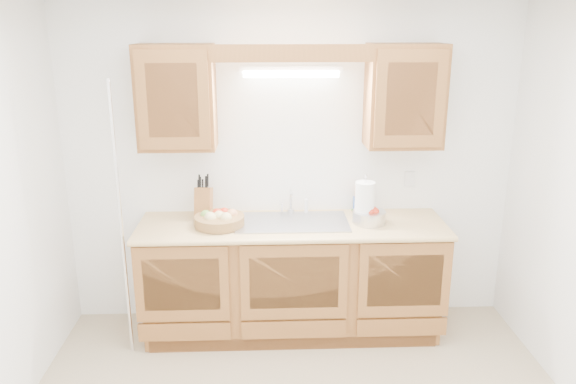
{
  "coord_description": "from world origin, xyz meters",
  "views": [
    {
      "loc": [
        -0.19,
        -2.76,
        2.34
      ],
      "look_at": [
        -0.05,
        0.85,
        1.25
      ],
      "focal_mm": 35.0,
      "sensor_mm": 36.0,
      "label": 1
    }
  ],
  "objects_px": {
    "fruit_basket": "(219,219)",
    "knife_block": "(204,202)",
    "apple_bowl": "(369,216)",
    "paper_towel": "(365,203)"
  },
  "relations": [
    {
      "from": "fruit_basket",
      "to": "knife_block",
      "type": "xyz_separation_m",
      "value": [
        -0.13,
        0.18,
        0.07
      ]
    },
    {
      "from": "paper_towel",
      "to": "knife_block",
      "type": "bearing_deg",
      "value": 172.59
    },
    {
      "from": "fruit_basket",
      "to": "apple_bowl",
      "type": "relative_size",
      "value": 1.66
    },
    {
      "from": "paper_towel",
      "to": "apple_bowl",
      "type": "bearing_deg",
      "value": -21.16
    },
    {
      "from": "fruit_basket",
      "to": "knife_block",
      "type": "bearing_deg",
      "value": 125.97
    },
    {
      "from": "apple_bowl",
      "to": "knife_block",
      "type": "bearing_deg",
      "value": 172.17
    },
    {
      "from": "fruit_basket",
      "to": "knife_block",
      "type": "relative_size",
      "value": 1.27
    },
    {
      "from": "knife_block",
      "to": "paper_towel",
      "type": "xyz_separation_m",
      "value": [
        1.21,
        -0.16,
        0.03
      ]
    },
    {
      "from": "knife_block",
      "to": "paper_towel",
      "type": "bearing_deg",
      "value": -2.74
    },
    {
      "from": "knife_block",
      "to": "fruit_basket",
      "type": "bearing_deg",
      "value": -49.37
    }
  ]
}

